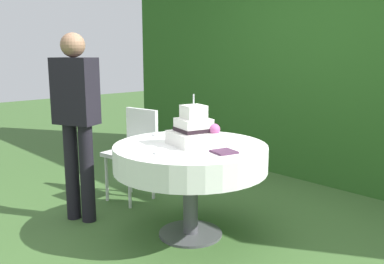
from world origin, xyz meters
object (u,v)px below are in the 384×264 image
cake_table (190,158)px  garden_chair (135,145)px  napkin_stack (224,152)px  serving_plate_far (209,136)px  serving_plate_left (161,153)px  serving_plate_near (160,134)px  wedding_cake (194,131)px  standing_person (76,115)px

cake_table → garden_chair: bearing=169.1°
cake_table → napkin_stack: 0.37m
cake_table → serving_plate_far: size_ratio=8.88×
serving_plate_left → garden_chair: size_ratio=0.11×
cake_table → serving_plate_near: serving_plate_near is taller
serving_plate_near → napkin_stack: (0.82, -0.08, 0.00)m
garden_chair → wedding_cake: bearing=-9.4°
wedding_cake → cake_table: bearing=-121.9°
napkin_stack → serving_plate_left: bearing=-130.2°
garden_chair → serving_plate_far: bearing=8.0°
serving_plate_near → garden_chair: (-0.54, 0.12, -0.21)m
serving_plate_far → standing_person: size_ratio=0.08×
cake_table → napkin_stack: napkin_stack is taller
wedding_cake → standing_person: (-0.90, -0.51, 0.08)m
serving_plate_left → standing_person: (-0.94, -0.14, 0.18)m
standing_person → serving_plate_left: bearing=8.4°
serving_plate_far → wedding_cake: bearing=-65.7°
wedding_cake → serving_plate_near: (-0.49, 0.05, -0.10)m
cake_table → serving_plate_left: 0.37m
cake_table → wedding_cake: bearing=58.1°
wedding_cake → serving_plate_far: 0.34m
wedding_cake → garden_chair: 1.09m
serving_plate_far → napkin_stack: size_ratio=0.87×
wedding_cake → garden_chair: bearing=170.6°
serving_plate_near → garden_chair: bearing=167.5°
serving_plate_left → cake_table: bearing=100.1°
serving_plate_left → wedding_cake: bearing=97.0°
wedding_cake → standing_person: size_ratio=0.25×
serving_plate_left → standing_person: size_ratio=0.06×
serving_plate_left → napkin_stack: bearing=49.8°
wedding_cake → serving_plate_far: wedding_cake is taller
serving_plate_left → serving_plate_near: bearing=141.8°
cake_table → standing_person: standing_person is taller
serving_plate_far → garden_chair: bearing=-172.0°
cake_table → garden_chair: 1.03m
serving_plate_far → standing_person: 1.13m
garden_chair → napkin_stack: bearing=-8.2°
serving_plate_far → napkin_stack: (0.47, -0.32, 0.00)m
serving_plate_near → napkin_stack: size_ratio=0.92×
wedding_cake → serving_plate_far: bearing=114.3°
wedding_cake → napkin_stack: 0.35m
wedding_cake → serving_plate_far: size_ratio=2.94×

